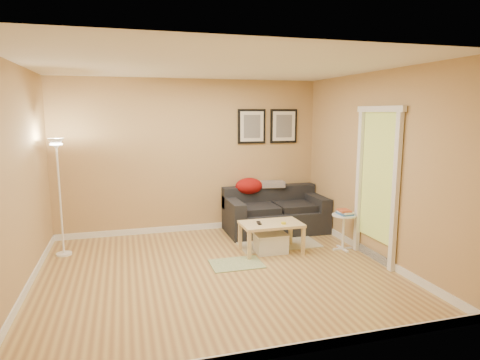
{
  "coord_description": "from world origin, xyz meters",
  "views": [
    {
      "loc": [
        -1.1,
        -4.99,
        2.05
      ],
      "look_at": [
        0.55,
        0.85,
        1.05
      ],
      "focal_mm": 30.98,
      "sensor_mm": 36.0,
      "label": 1
    }
  ],
  "objects_px": {
    "sofa": "(276,210)",
    "floor_lamp": "(60,201)",
    "storage_bin": "(271,243)",
    "coffee_table": "(271,237)",
    "side_table": "(343,232)",
    "book_stack": "(345,212)"
  },
  "relations": [
    {
      "from": "storage_bin",
      "to": "sofa",
      "type": "bearing_deg",
      "value": 65.74
    },
    {
      "from": "sofa",
      "to": "storage_bin",
      "type": "height_order",
      "value": "sofa"
    },
    {
      "from": "storage_bin",
      "to": "book_stack",
      "type": "height_order",
      "value": "book_stack"
    },
    {
      "from": "coffee_table",
      "to": "floor_lamp",
      "type": "height_order",
      "value": "floor_lamp"
    },
    {
      "from": "side_table",
      "to": "book_stack",
      "type": "xyz_separation_m",
      "value": [
        0.01,
        0.0,
        0.31
      ]
    },
    {
      "from": "side_table",
      "to": "sofa",
      "type": "bearing_deg",
      "value": 118.47
    },
    {
      "from": "side_table",
      "to": "book_stack",
      "type": "bearing_deg",
      "value": 17.87
    },
    {
      "from": "sofa",
      "to": "floor_lamp",
      "type": "bearing_deg",
      "value": -175.09
    },
    {
      "from": "sofa",
      "to": "floor_lamp",
      "type": "relative_size",
      "value": 1.0
    },
    {
      "from": "coffee_table",
      "to": "side_table",
      "type": "relative_size",
      "value": 1.64
    },
    {
      "from": "book_stack",
      "to": "floor_lamp",
      "type": "xyz_separation_m",
      "value": [
        -4.03,
        0.89,
        0.23
      ]
    },
    {
      "from": "sofa",
      "to": "coffee_table",
      "type": "height_order",
      "value": "sofa"
    },
    {
      "from": "coffee_table",
      "to": "book_stack",
      "type": "bearing_deg",
      "value": -31.67
    },
    {
      "from": "sofa",
      "to": "floor_lamp",
      "type": "distance_m",
      "value": 3.42
    },
    {
      "from": "side_table",
      "to": "coffee_table",
      "type": "bearing_deg",
      "value": 169.68
    },
    {
      "from": "book_stack",
      "to": "sofa",
      "type": "bearing_deg",
      "value": 112.03
    },
    {
      "from": "side_table",
      "to": "floor_lamp",
      "type": "relative_size",
      "value": 0.32
    },
    {
      "from": "coffee_table",
      "to": "side_table",
      "type": "height_order",
      "value": "side_table"
    },
    {
      "from": "storage_bin",
      "to": "book_stack",
      "type": "xyz_separation_m",
      "value": [
        1.1,
        -0.17,
        0.43
      ]
    },
    {
      "from": "sofa",
      "to": "side_table",
      "type": "height_order",
      "value": "sofa"
    },
    {
      "from": "floor_lamp",
      "to": "book_stack",
      "type": "bearing_deg",
      "value": -12.39
    },
    {
      "from": "coffee_table",
      "to": "side_table",
      "type": "bearing_deg",
      "value": -32.0
    }
  ]
}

